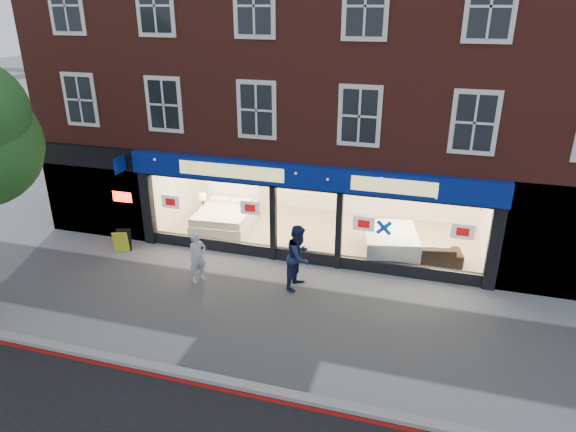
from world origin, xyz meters
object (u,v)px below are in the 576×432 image
at_px(display_bed, 225,216).
at_px(sofa, 427,253).
at_px(a_board, 122,241).
at_px(pedestrian_grey, 198,257).
at_px(mattress_stack, 390,243).
at_px(pedestrian_blue, 299,257).

relative_size(display_bed, sofa, 1.19).
distance_m(display_bed, a_board, 3.73).
relative_size(sofa, pedestrian_grey, 1.36).
distance_m(mattress_stack, pedestrian_blue, 3.52).
xyz_separation_m(sofa, a_board, (-9.72, -1.85, -0.03)).
relative_size(a_board, pedestrian_grey, 0.49).
height_order(mattress_stack, pedestrian_blue, pedestrian_blue).
bearing_deg(mattress_stack, pedestrian_grey, -149.47).
height_order(mattress_stack, pedestrian_grey, pedestrian_grey).
bearing_deg(display_bed, sofa, -11.22).
distance_m(pedestrian_grey, pedestrian_blue, 2.99).
bearing_deg(mattress_stack, a_board, -166.46).
bearing_deg(sofa, mattress_stack, -20.81).
bearing_deg(pedestrian_grey, mattress_stack, -26.69).
xyz_separation_m(display_bed, sofa, (7.17, -0.86, -0.07)).
distance_m(display_bed, mattress_stack, 6.04).
distance_m(a_board, pedestrian_blue, 6.26).
relative_size(a_board, pedestrian_blue, 0.40).
bearing_deg(mattress_stack, pedestrian_blue, -132.21).
bearing_deg(sofa, pedestrian_grey, 13.43).
relative_size(display_bed, a_board, 3.33).
bearing_deg(pedestrian_grey, display_bed, 43.64).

